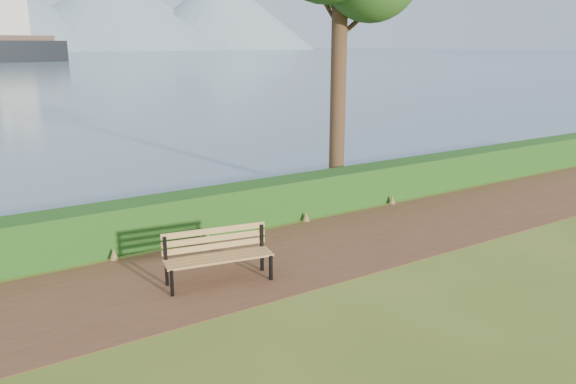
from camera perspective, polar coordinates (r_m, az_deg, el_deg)
ground at (r=11.64m, az=1.07°, el=-6.87°), size 140.00×140.00×0.00m
path at (r=11.87m, az=0.26°, el=-6.40°), size 40.00×3.40×0.01m
hedge at (r=13.60m, az=-5.03°, el=-1.48°), size 32.00×0.85×1.00m
bench at (r=10.52m, az=-7.20°, el=-6.07°), size 2.05×0.93×0.99m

